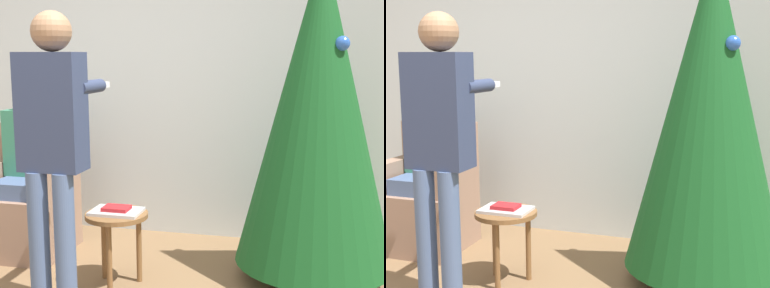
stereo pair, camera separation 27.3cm
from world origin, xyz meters
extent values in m
cube|color=silver|center=(0.00, 2.23, 1.35)|extent=(8.00, 0.06, 2.70)
cylinder|color=brown|center=(1.25, 1.47, 0.07)|extent=(0.10, 0.10, 0.14)
cone|color=#144C1E|center=(1.25, 1.47, 1.16)|extent=(1.03, 1.03, 2.04)
sphere|color=red|center=(1.36, 1.59, 1.56)|extent=(0.08, 0.08, 0.08)
sphere|color=#B23399|center=(1.18, 1.56, 1.76)|extent=(0.06, 0.06, 0.06)
sphere|color=#2856B2|center=(1.38, 1.36, 1.57)|extent=(0.09, 0.09, 0.09)
cube|color=#93705B|center=(-0.88, 1.51, 0.23)|extent=(0.62, 0.60, 0.47)
cube|color=#93705B|center=(-0.88, 1.74, 0.72)|extent=(0.62, 0.14, 0.50)
cube|color=#93705B|center=(-0.63, 1.51, 0.58)|extent=(0.12, 0.54, 0.22)
cylinder|color=#475B84|center=(-0.98, 1.31, 0.23)|extent=(0.11, 0.11, 0.47)
cylinder|color=#475B84|center=(-0.78, 1.31, 0.23)|extent=(0.11, 0.11, 0.47)
cube|color=#475B84|center=(-0.88, 1.46, 0.53)|extent=(0.32, 0.40, 0.12)
cube|color=#337A5B|center=(-0.88, 1.61, 0.84)|extent=(0.36, 0.20, 0.50)
sphere|color=#936B4C|center=(-0.88, 1.61, 1.19)|extent=(0.20, 0.20, 0.20)
cylinder|color=#475B84|center=(-0.30, 0.65, 0.42)|extent=(0.12, 0.12, 0.85)
cylinder|color=#475B84|center=(-0.13, 0.65, 0.42)|extent=(0.12, 0.12, 0.85)
cube|color=#2D3856|center=(-0.22, 0.71, 1.18)|extent=(0.36, 0.20, 0.67)
sphere|color=#936B4C|center=(-0.22, 0.75, 1.63)|extent=(0.23, 0.23, 0.23)
cylinder|color=#2D3856|center=(-0.37, 0.90, 1.31)|extent=(0.08, 0.30, 0.08)
cylinder|color=#2D3856|center=(-0.06, 0.90, 1.31)|extent=(0.08, 0.30, 0.08)
cube|color=white|center=(-0.06, 1.09, 1.31)|extent=(0.04, 0.14, 0.04)
cylinder|color=brown|center=(0.00, 1.11, 0.47)|extent=(0.41, 0.41, 0.03)
cylinder|color=brown|center=(0.00, 0.97, 0.23)|extent=(0.04, 0.04, 0.46)
cylinder|color=brown|center=(0.12, 1.19, 0.23)|extent=(0.04, 0.04, 0.46)
cylinder|color=brown|center=(-0.12, 1.19, 0.23)|extent=(0.04, 0.04, 0.46)
cube|color=silver|center=(0.00, 1.11, 0.50)|extent=(0.32, 0.22, 0.02)
cube|color=#B21E23|center=(0.00, 1.11, 0.52)|extent=(0.17, 0.13, 0.02)
camera|label=1|loc=(1.24, -2.03, 1.50)|focal=50.00mm
camera|label=2|loc=(1.51, -1.95, 1.50)|focal=50.00mm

